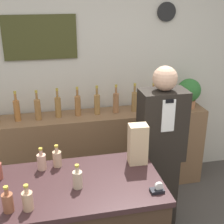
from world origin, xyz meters
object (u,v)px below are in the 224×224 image
object	(u,v)px
paper_bag	(138,144)
tape_dispenser	(158,189)
potted_plant	(189,92)
shopkeeper	(160,152)

from	to	relation	value
paper_bag	tape_dispenser	world-z (taller)	paper_bag
paper_bag	potted_plant	bearing A→B (deg)	49.45
paper_bag	tape_dispenser	bearing A→B (deg)	-86.46
paper_bag	tape_dispenser	size ratio (longest dim) A/B	3.54
shopkeeper	potted_plant	distance (m)	1.00
tape_dispenser	paper_bag	bearing A→B (deg)	93.54
potted_plant	paper_bag	xyz separation A→B (m)	(-0.93, -1.08, -0.01)
potted_plant	tape_dispenser	distance (m)	1.74
potted_plant	tape_dispenser	xyz separation A→B (m)	(-0.90, -1.47, -0.14)
potted_plant	tape_dispenser	bearing A→B (deg)	-121.50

